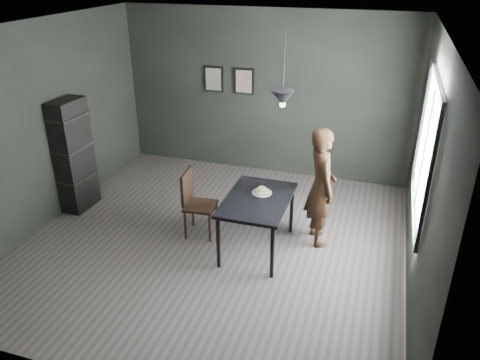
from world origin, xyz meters
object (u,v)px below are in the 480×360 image
(shelf_unit, at_px, (74,156))
(cafe_table, at_px, (257,204))
(white_plate, at_px, (262,193))
(pendant_lamp, at_px, (283,98))
(wood_chair, at_px, (194,199))
(woman, at_px, (321,187))

(shelf_unit, bearing_deg, cafe_table, -3.27)
(white_plate, distance_m, shelf_unit, 2.94)
(white_plate, relative_size, pendant_lamp, 0.27)
(white_plate, bearing_deg, wood_chair, -178.50)
(woman, bearing_deg, shelf_unit, 68.39)
(woman, bearing_deg, white_plate, 89.18)
(wood_chair, bearing_deg, cafe_table, -12.66)
(white_plate, distance_m, woman, 0.78)
(white_plate, height_order, wood_chair, wood_chair)
(white_plate, distance_m, pendant_lamp, 1.32)
(woman, xyz_separation_m, pendant_lamp, (-0.48, -0.35, 1.24))
(pendant_lamp, bearing_deg, shelf_unit, 176.44)
(white_plate, bearing_deg, pendant_lamp, -10.37)
(woman, bearing_deg, pendant_lamp, 102.04)
(woman, relative_size, shelf_unit, 0.95)
(white_plate, xyz_separation_m, wood_chair, (-0.94, -0.02, -0.22))
(shelf_unit, bearing_deg, wood_chair, -2.58)
(wood_chair, bearing_deg, shelf_unit, 169.52)
(shelf_unit, xyz_separation_m, pendant_lamp, (3.17, -0.20, 1.20))
(wood_chair, height_order, shelf_unit, shelf_unit)
(woman, relative_size, pendant_lamp, 1.87)
(woman, xyz_separation_m, shelf_unit, (-3.65, -0.15, 0.04))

